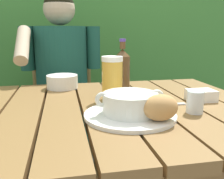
{
  "coord_description": "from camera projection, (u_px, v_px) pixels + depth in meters",
  "views": [
    {
      "loc": [
        -0.13,
        -0.89,
        1.0
      ],
      "look_at": [
        0.04,
        -0.03,
        0.8
      ],
      "focal_mm": 40.65,
      "sensor_mm": 36.0,
      "label": 1
    }
  ],
  "objects": [
    {
      "name": "serving_plate",
      "position": [
        130.0,
        115.0,
        0.82
      ],
      "size": [
        0.3,
        0.3,
        0.01
      ],
      "color": "white",
      "rests_on": "dining_table"
    },
    {
      "name": "beer_glass",
      "position": [
        112.0,
        78.0,
        1.01
      ],
      "size": [
        0.08,
        0.08,
        0.18
      ],
      "color": "gold",
      "rests_on": "dining_table"
    },
    {
      "name": "water_glass_small",
      "position": [
        195.0,
        102.0,
        0.86
      ],
      "size": [
        0.06,
        0.06,
        0.07
      ],
      "color": "silver",
      "rests_on": "dining_table"
    },
    {
      "name": "beer_bottle",
      "position": [
        122.0,
        72.0,
        1.07
      ],
      "size": [
        0.06,
        0.06,
        0.24
      ],
      "color": "#51361B",
      "rests_on": "dining_table"
    },
    {
      "name": "diner_bowl",
      "position": [
        62.0,
        82.0,
        1.23
      ],
      "size": [
        0.15,
        0.15,
        0.06
      ],
      "color": "white",
      "rests_on": "dining_table"
    },
    {
      "name": "butter_tub",
      "position": [
        201.0,
        95.0,
        1.01
      ],
      "size": [
        0.11,
        0.08,
        0.04
      ],
      "color": "white",
      "rests_on": "dining_table"
    },
    {
      "name": "dining_table",
      "position": [
        100.0,
        130.0,
        0.96
      ],
      "size": [
        1.23,
        0.9,
        0.73
      ],
      "color": "brown",
      "rests_on": "ground_plane"
    },
    {
      "name": "person_eating",
      "position": [
        62.0,
        76.0,
        1.57
      ],
      "size": [
        0.48,
        0.47,
        1.23
      ],
      "color": "#194C40",
      "rests_on": "ground_plane"
    },
    {
      "name": "soup_bowl",
      "position": [
        130.0,
        103.0,
        0.81
      ],
      "size": [
        0.23,
        0.18,
        0.08
      ],
      "color": "white",
      "rests_on": "serving_plate"
    },
    {
      "name": "table_knife",
      "position": [
        161.0,
        104.0,
        0.95
      ],
      "size": [
        0.16,
        0.03,
        0.01
      ],
      "color": "silver",
      "rests_on": "dining_table"
    },
    {
      "name": "bread_roll",
      "position": [
        161.0,
        107.0,
        0.75
      ],
      "size": [
        0.12,
        0.09,
        0.08
      ],
      "color": "tan",
      "rests_on": "serving_plate"
    },
    {
      "name": "chair_near_diner",
      "position": [
        64.0,
        105.0,
        1.82
      ],
      "size": [
        0.43,
        0.45,
        1.01
      ],
      "color": "brown",
      "rests_on": "ground_plane"
    }
  ]
}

